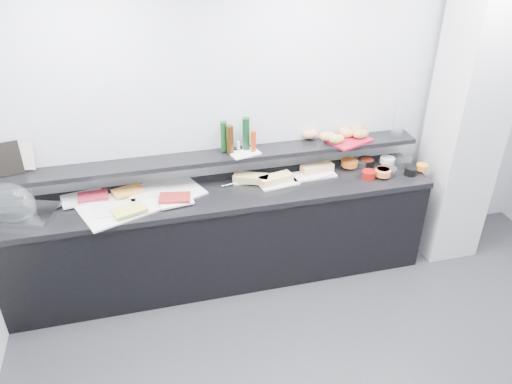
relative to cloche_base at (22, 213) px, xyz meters
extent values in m
cube|color=silver|center=(2.24, 0.29, 0.43)|extent=(5.00, 0.02, 2.70)
cube|color=silver|center=(3.74, -0.06, 0.43)|extent=(0.50, 0.50, 2.70)
cube|color=black|center=(1.54, -0.01, -0.50)|extent=(3.60, 0.60, 0.85)
cube|color=black|center=(1.54, -0.01, -0.05)|extent=(3.62, 0.62, 0.05)
cube|color=black|center=(1.54, 0.17, 0.21)|extent=(3.60, 0.25, 0.04)
cube|color=silver|center=(0.00, 0.00, 0.00)|extent=(0.60, 0.49, 0.04)
ellipsoid|color=silver|center=(-0.05, -0.02, 0.11)|extent=(0.47, 0.40, 0.34)
cube|color=white|center=(0.91, 0.01, -0.01)|extent=(1.07, 0.79, 0.01)
cube|color=silver|center=(0.44, 0.12, 0.00)|extent=(0.36, 0.28, 0.01)
cube|color=maroon|center=(0.53, 0.10, 0.02)|extent=(0.24, 0.17, 0.02)
cube|color=white|center=(0.95, 0.09, 0.00)|extent=(0.35, 0.28, 0.01)
cube|color=orange|center=(0.80, 0.11, 0.02)|extent=(0.27, 0.22, 0.02)
cube|color=white|center=(0.70, -0.11, 0.00)|extent=(0.33, 0.22, 0.01)
cube|color=#CCCB4F|center=(0.80, -0.18, 0.02)|extent=(0.29, 0.23, 0.02)
cube|color=white|center=(1.17, -0.11, 0.00)|extent=(0.28, 0.21, 0.01)
cube|color=maroon|center=(1.16, -0.09, 0.02)|extent=(0.27, 0.20, 0.02)
cube|color=white|center=(1.86, 0.12, -0.01)|extent=(0.38, 0.20, 0.01)
cube|color=tan|center=(1.83, 0.07, 0.02)|extent=(0.32, 0.22, 0.06)
cylinder|color=silver|center=(1.65, 0.06, 0.00)|extent=(0.16, 0.04, 0.01)
cube|color=silver|center=(2.05, -0.02, -0.01)|extent=(0.35, 0.19, 0.01)
cube|color=#E2B676|center=(2.03, 0.01, 0.02)|extent=(0.31, 0.18, 0.06)
cylinder|color=silver|center=(2.08, -0.11, 0.00)|extent=(0.16, 0.05, 0.01)
cube|color=white|center=(2.39, 0.06, -0.01)|extent=(0.40, 0.18, 0.01)
cube|color=#E5B378|center=(2.44, 0.11, 0.02)|extent=(0.30, 0.15, 0.06)
cylinder|color=#AFB2B6|center=(2.49, -0.01, 0.00)|extent=(0.16, 0.05, 0.01)
cylinder|color=white|center=(2.86, 0.12, 0.02)|extent=(0.18, 0.18, 0.07)
cylinder|color=orange|center=(2.76, 0.12, 0.03)|extent=(0.17, 0.17, 0.05)
cylinder|color=black|center=(2.92, 0.12, 0.02)|extent=(0.18, 0.18, 0.07)
cylinder|color=#5E180D|center=(2.92, 0.11, 0.03)|extent=(0.13, 0.13, 0.05)
cylinder|color=silver|center=(3.23, 0.06, 0.02)|extent=(0.26, 0.26, 0.07)
cylinder|color=white|center=(3.11, 0.09, 0.03)|extent=(0.13, 0.13, 0.05)
cylinder|color=maroon|center=(2.84, -0.10, 0.02)|extent=(0.15, 0.15, 0.07)
cylinder|color=#59180C|center=(2.98, -0.09, 0.03)|extent=(0.12, 0.12, 0.05)
cylinder|color=white|center=(3.03, -0.08, 0.02)|extent=(0.19, 0.19, 0.07)
cylinder|color=#F66D3C|center=(2.97, -0.11, 0.03)|extent=(0.17, 0.17, 0.05)
cylinder|color=black|center=(3.22, -0.13, 0.02)|extent=(0.14, 0.14, 0.07)
cylinder|color=orange|center=(3.35, -0.11, 0.03)|extent=(0.12, 0.12, 0.05)
cube|color=black|center=(-0.07, 0.23, 0.36)|extent=(0.25, 0.12, 0.26)
cube|color=beige|center=(0.04, 0.25, 0.36)|extent=(0.20, 0.08, 0.22)
cube|color=white|center=(1.79, 0.13, 0.24)|extent=(0.27, 0.20, 0.01)
cylinder|color=#0F3A15|center=(1.63, 0.22, 0.37)|extent=(0.07, 0.07, 0.26)
cylinder|color=#331E09|center=(1.68, 0.17, 0.36)|extent=(0.07, 0.07, 0.24)
cylinder|color=black|center=(1.82, 0.20, 0.38)|extent=(0.07, 0.07, 0.28)
cylinder|color=#A5330B|center=(1.87, 0.15, 0.33)|extent=(0.06, 0.06, 0.18)
cylinder|color=silver|center=(1.75, 0.22, 0.28)|extent=(0.04, 0.04, 0.07)
cylinder|color=white|center=(1.80, 0.20, 0.28)|extent=(0.03, 0.03, 0.07)
cube|color=#AB1229|center=(2.74, 0.15, 0.24)|extent=(0.43, 0.37, 0.02)
ellipsoid|color=#D78F52|center=(2.41, 0.26, 0.29)|extent=(0.15, 0.10, 0.08)
ellipsoid|color=tan|center=(2.73, 0.24, 0.29)|extent=(0.14, 0.11, 0.08)
ellipsoid|color=#BF7649|center=(2.86, 0.25, 0.29)|extent=(0.18, 0.15, 0.08)
ellipsoid|color=tan|center=(2.60, 0.10, 0.29)|extent=(0.15, 0.10, 0.08)
ellipsoid|color=#AC7742|center=(2.85, 0.15, 0.29)|extent=(0.17, 0.13, 0.08)
ellipsoid|color=tan|center=(2.54, 0.17, 0.29)|extent=(0.17, 0.13, 0.08)
ellipsoid|color=tan|center=(2.74, 0.19, 0.29)|extent=(0.13, 0.09, 0.08)
cylinder|color=white|center=(3.20, 0.15, 0.38)|extent=(0.11, 0.11, 0.30)
camera|label=1|loc=(0.96, -3.55, 2.09)|focal=35.00mm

